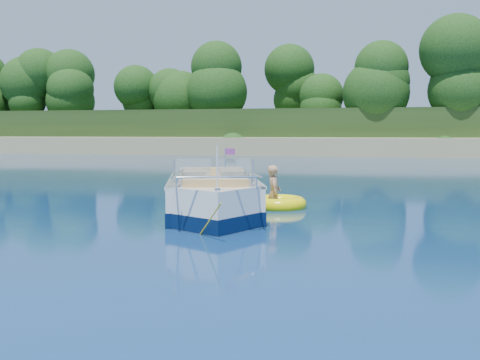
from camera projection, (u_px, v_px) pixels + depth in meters
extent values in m
plane|color=#0A2348|center=(198.00, 246.00, 9.55)|extent=(160.00, 160.00, 0.00)
cube|color=tan|center=(326.00, 149.00, 46.44)|extent=(170.00, 8.00, 2.00)
cube|color=black|center=(338.00, 139.00, 72.63)|extent=(170.00, 56.00, 6.00)
cylinder|color=black|center=(144.00, 120.00, 52.54)|extent=(0.44, 0.44, 3.20)
sphere|color=black|center=(143.00, 89.00, 52.26)|extent=(5.28, 5.28, 5.28)
cylinder|color=black|center=(329.00, 118.00, 50.07)|extent=(0.44, 0.44, 3.60)
sphere|color=black|center=(330.00, 81.00, 49.76)|extent=(5.94, 5.94, 5.94)
cube|color=white|center=(213.00, 201.00, 13.21)|extent=(3.20, 4.43, 1.11)
cube|color=white|center=(216.00, 212.00, 11.34)|extent=(2.01, 2.01, 1.11)
cube|color=#051536|center=(213.00, 207.00, 13.22)|extent=(3.24, 4.47, 0.32)
cube|color=#051536|center=(216.00, 220.00, 11.35)|extent=(2.05, 2.05, 0.32)
cube|color=tan|center=(212.00, 187.00, 13.49)|extent=(2.44, 3.16, 0.11)
cube|color=white|center=(213.00, 180.00, 13.16)|extent=(3.24, 4.44, 0.06)
cube|color=black|center=(210.00, 189.00, 15.37)|extent=(0.66, 0.52, 0.95)
cube|color=#8C9EA5|center=(193.00, 170.00, 12.36)|extent=(0.86, 0.41, 0.51)
cube|color=#8C9EA5|center=(234.00, 170.00, 12.44)|extent=(0.86, 0.60, 0.51)
cube|color=tan|center=(194.00, 180.00, 12.86)|extent=(0.73, 0.73, 0.42)
cube|color=tan|center=(233.00, 179.00, 12.94)|extent=(0.73, 0.73, 0.42)
cube|color=tan|center=(212.00, 175.00, 14.20)|extent=(1.74, 1.04, 0.40)
cube|color=tan|center=(215.00, 187.00, 11.49)|extent=(1.56, 1.17, 0.36)
cylinder|color=white|center=(217.00, 168.00, 10.45)|extent=(0.04, 0.04, 0.90)
cube|color=red|center=(230.00, 152.00, 12.40)|extent=(0.23, 0.08, 0.15)
cube|color=silver|center=(217.00, 189.00, 10.44)|extent=(0.12, 0.09, 0.05)
cylinder|color=yellow|center=(210.00, 220.00, 10.11)|extent=(0.71, 0.92, 0.81)
torus|color=#FDEE05|center=(279.00, 204.00, 14.34)|extent=(1.92, 1.92, 0.39)
torus|color=#B7091A|center=(279.00, 203.00, 14.34)|extent=(1.58, 1.58, 0.13)
imported|color=tan|center=(274.00, 207.00, 14.44)|extent=(0.58, 0.90, 1.63)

